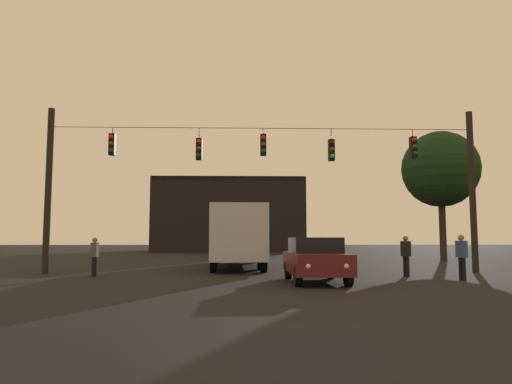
# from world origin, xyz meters

# --- Properties ---
(ground_plane) EXTENTS (168.00, 168.00, 0.00)m
(ground_plane) POSITION_xyz_m (0.00, 24.50, 0.00)
(ground_plane) COLOR black
(ground_plane) RESTS_ON ground
(overhead_signal_span) EXTENTS (18.96, 0.44, 7.20)m
(overhead_signal_span) POSITION_xyz_m (0.02, 14.05, 4.22)
(overhead_signal_span) COLOR black
(overhead_signal_span) RESTS_ON ground
(city_bus) EXTENTS (2.84, 11.07, 3.00)m
(city_bus) POSITION_xyz_m (-1.20, 18.62, 1.87)
(city_bus) COLOR #B7BCC6
(city_bus) RESTS_ON ground
(car_near_right) EXTENTS (1.85, 4.36, 1.52)m
(car_near_right) POSITION_xyz_m (1.60, 9.67, 0.80)
(car_near_right) COLOR #511919
(car_near_right) RESTS_ON ground
(car_far_left) EXTENTS (1.92, 4.38, 1.52)m
(car_far_left) POSITION_xyz_m (-0.20, 31.07, 0.80)
(car_far_left) COLOR black
(car_far_left) RESTS_ON ground
(pedestrian_crossing_left) EXTENTS (0.33, 0.41, 1.63)m
(pedestrian_crossing_left) POSITION_xyz_m (6.95, 10.20, 0.92)
(pedestrian_crossing_left) COLOR black
(pedestrian_crossing_left) RESTS_ON ground
(pedestrian_crossing_center) EXTENTS (0.24, 0.36, 1.53)m
(pedestrian_crossing_center) POSITION_xyz_m (-6.77, 12.43, 0.86)
(pedestrian_crossing_center) COLOR black
(pedestrian_crossing_center) RESTS_ON ground
(pedestrian_crossing_right) EXTENTS (0.34, 0.42, 1.60)m
(pedestrian_crossing_right) POSITION_xyz_m (5.53, 11.94, 0.90)
(pedestrian_crossing_right) COLOR black
(pedestrian_crossing_right) RESTS_ON ground
(corner_building) EXTENTS (16.92, 13.72, 8.27)m
(corner_building) POSITION_xyz_m (-2.39, 51.59, 4.14)
(corner_building) COLOR black
(corner_building) RESTS_ON ground
(tree_left_silhouette) EXTENTS (5.15, 5.15, 8.77)m
(tree_left_silhouette) POSITION_xyz_m (12.57, 24.95, 6.17)
(tree_left_silhouette) COLOR #2D2116
(tree_left_silhouette) RESTS_ON ground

